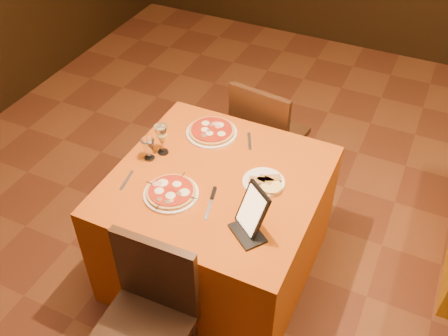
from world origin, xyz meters
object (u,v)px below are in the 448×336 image
at_px(pizza_far, 212,132).
at_px(water_glass, 149,149).
at_px(wine_glass, 162,139).
at_px(main_table, 218,225).
at_px(chair_main_near, 141,334).
at_px(chair_main_far, 270,135).
at_px(pizza_near, 171,193).
at_px(tablet, 252,210).

xyz_separation_m(pizza_far, water_glass, (-0.22, -0.35, 0.05)).
relative_size(wine_glass, water_glass, 1.46).
xyz_separation_m(main_table, chair_main_near, (0.00, -0.83, 0.08)).
distance_m(main_table, chair_main_far, 0.84).
height_order(chair_main_near, chair_main_far, same).
xyz_separation_m(main_table, chair_main_far, (0.00, 0.84, 0.08)).
bearing_deg(pizza_near, wine_glass, 127.24).
bearing_deg(tablet, water_glass, -160.63).
bearing_deg(water_glass, tablet, -17.66).
bearing_deg(pizza_near, chair_main_far, 81.26).
height_order(main_table, tablet, tablet).
xyz_separation_m(chair_main_near, tablet, (0.30, 0.59, 0.41)).
relative_size(pizza_near, wine_glass, 1.52).
bearing_deg(chair_main_near, pizza_far, 97.88).
height_order(main_table, water_glass, water_glass).
xyz_separation_m(chair_main_near, water_glass, (-0.42, 0.81, 0.36)).
distance_m(chair_main_near, chair_main_far, 1.66).
bearing_deg(water_glass, chair_main_far, 63.89).
xyz_separation_m(pizza_near, wine_glass, (-0.21, 0.28, 0.08)).
relative_size(pizza_near, tablet, 1.18).
xyz_separation_m(main_table, wine_glass, (-0.37, 0.06, 0.47)).
bearing_deg(wine_glass, water_glass, -119.05).
distance_m(pizza_near, wine_glass, 0.36).
bearing_deg(main_table, wine_glass, 170.19).
bearing_deg(pizza_far, wine_glass, -122.38).
height_order(main_table, chair_main_near, chair_main_near).
bearing_deg(pizza_far, chair_main_far, 68.15).
height_order(chair_main_far, pizza_far, chair_main_far).
bearing_deg(main_table, chair_main_near, -90.00).
bearing_deg(pizza_far, main_table, -59.41).
bearing_deg(pizza_near, water_glass, 141.62).
relative_size(pizza_far, wine_glass, 1.60).
bearing_deg(pizza_near, tablet, -3.32).
bearing_deg(water_glass, pizza_far, 58.33).
xyz_separation_m(chair_main_far, water_glass, (-0.42, -0.85, 0.36)).
xyz_separation_m(main_table, tablet, (0.30, -0.24, 0.49)).
bearing_deg(chair_main_near, main_table, 88.15).
bearing_deg(chair_main_far, water_glass, 70.90).
bearing_deg(chair_main_far, pizza_far, 75.16).
xyz_separation_m(chair_main_near, pizza_far, (-0.20, 1.16, 0.31)).
xyz_separation_m(chair_main_near, chair_main_far, (0.00, 1.66, 0.00)).
bearing_deg(main_table, pizza_near, -127.01).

